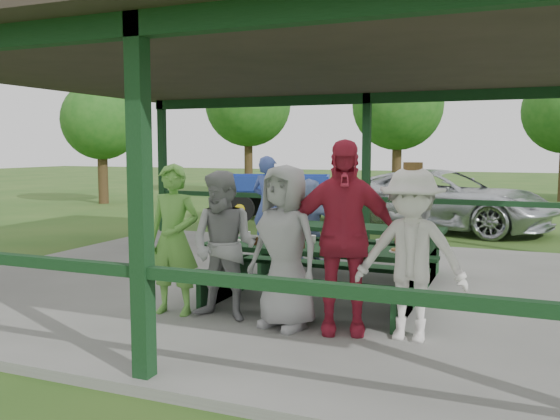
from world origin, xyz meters
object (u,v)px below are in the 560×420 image
at_px(contestant_red, 342,237).
at_px(farm_trailer, 277,196).
at_px(picnic_table_near, 310,268).
at_px(picnic_table_far, 350,243).
at_px(contestant_grey_mid, 285,247).
at_px(pickup_truck, 443,200).
at_px(contestant_grey_left, 224,246).
at_px(spectator_grey, 412,220).
at_px(contestant_green, 174,239).
at_px(contestant_white_fedora, 411,254).
at_px(spectator_lblue, 310,220).
at_px(spectator_blue, 268,204).

distance_m(contestant_red, farm_trailer, 10.46).
distance_m(picnic_table_near, contestant_red, 1.13).
bearing_deg(picnic_table_far, contestant_grey_mid, -88.55).
distance_m(pickup_truck, farm_trailer, 4.53).
height_order(contestant_grey_left, spectator_grey, contestant_grey_left).
distance_m(contestant_grey_mid, contestant_red, 0.62).
relative_size(picnic_table_far, contestant_grey_mid, 1.59).
bearing_deg(spectator_grey, contestant_green, 46.06).
bearing_deg(contestant_white_fedora, spectator_lblue, 123.88).
bearing_deg(contestant_grey_mid, spectator_lblue, 121.51).
height_order(picnic_table_near, contestant_grey_left, contestant_grey_left).
xyz_separation_m(picnic_table_far, spectator_grey, (0.79, 0.79, 0.31)).
bearing_deg(contestant_red, pickup_truck, 74.26).
relative_size(picnic_table_near, picnic_table_far, 0.96).
bearing_deg(picnic_table_near, spectator_lblue, 109.36).
bearing_deg(contestant_green, contestant_grey_mid, -5.15).
relative_size(picnic_table_far, spectator_grey, 1.77).
bearing_deg(spectator_lblue, contestant_red, 120.96).
height_order(contestant_green, contestant_grey_left, contestant_green).
relative_size(contestant_red, pickup_truck, 0.38).
distance_m(contestant_grey_left, spectator_grey, 3.92).
xyz_separation_m(contestant_green, pickup_truck, (1.90, 9.24, -0.23)).
height_order(contestant_white_fedora, spectator_grey, contestant_white_fedora).
relative_size(contestant_green, farm_trailer, 0.44).
bearing_deg(farm_trailer, pickup_truck, -18.81).
bearing_deg(contestant_white_fedora, picnic_table_near, 150.66).
relative_size(picnic_table_near, pickup_truck, 0.50).
xyz_separation_m(picnic_table_far, pickup_truck, (0.58, 6.39, 0.17)).
bearing_deg(contestant_white_fedora, contestant_red, -178.36).
bearing_deg(spectator_grey, farm_trailer, -64.82).
height_order(contestant_grey_mid, spectator_lblue, contestant_grey_mid).
bearing_deg(contestant_grey_left, contestant_red, 3.64).
height_order(contestant_red, spectator_grey, contestant_red).
bearing_deg(contestant_grey_mid, farm_trailer, 129.29).
bearing_deg(contestant_red, contestant_white_fedora, -15.34).
xyz_separation_m(contestant_grey_left, contestant_grey_mid, (0.74, -0.01, 0.04)).
distance_m(picnic_table_far, contestant_white_fedora, 3.12).
xyz_separation_m(picnic_table_near, contestant_white_fedora, (1.33, -0.77, 0.39)).
bearing_deg(contestant_grey_left, picnic_table_near, 50.41).
xyz_separation_m(picnic_table_near, contestant_grey_left, (-0.72, -0.85, 0.36)).
height_order(picnic_table_far, contestant_white_fedora, contestant_white_fedora).
distance_m(contestant_grey_left, contestant_red, 1.35).
distance_m(contestant_grey_left, contestant_grey_mid, 0.74).
distance_m(contestant_grey_mid, spectator_blue, 4.65).
xyz_separation_m(spectator_lblue, spectator_grey, (1.69, 0.07, 0.08)).
height_order(picnic_table_far, pickup_truck, pickup_truck).
height_order(picnic_table_near, contestant_green, contestant_green).
distance_m(picnic_table_near, contestant_grey_mid, 0.95).
relative_size(contestant_grey_mid, contestant_red, 0.87).
relative_size(contestant_green, spectator_lblue, 1.23).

